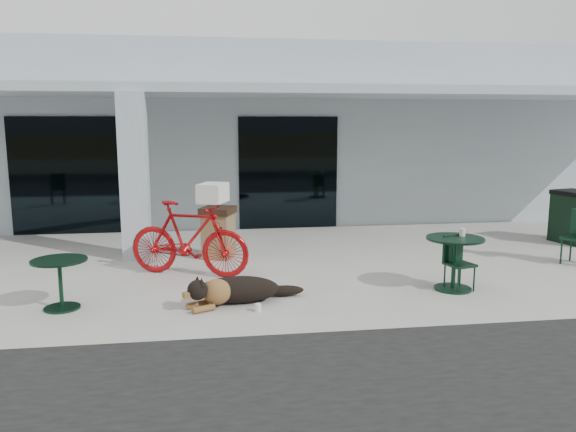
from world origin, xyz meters
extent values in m
plane|color=#B9B7AE|center=(0.00, 0.00, 0.00)|extent=(80.00, 80.00, 0.00)
cube|color=#AEBDC5|center=(0.00, 8.50, 2.25)|extent=(22.00, 7.00, 4.50)
cube|color=black|center=(-3.20, 4.98, 1.35)|extent=(2.80, 0.06, 2.70)
cube|color=black|center=(1.80, 4.98, 1.35)|extent=(2.40, 0.06, 2.70)
cube|color=#AEBDC5|center=(-1.50, 2.30, 1.56)|extent=(0.50, 0.50, 3.12)
cube|color=#AEBDC5|center=(0.00, 3.60, 3.21)|extent=(22.00, 2.80, 0.18)
imported|color=#A40D10|center=(-0.48, 0.93, 0.63)|extent=(2.18, 1.34, 1.27)
cube|color=white|center=(-0.07, 0.76, 1.43)|extent=(0.56, 0.63, 0.31)
cylinder|color=white|center=(0.50, -1.09, 0.06)|extent=(0.10, 0.10, 0.11)
cylinder|color=white|center=(3.75, -0.41, 0.89)|extent=(0.09, 0.09, 0.12)
camera|label=1|loc=(-0.15, -8.47, 2.58)|focal=35.00mm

